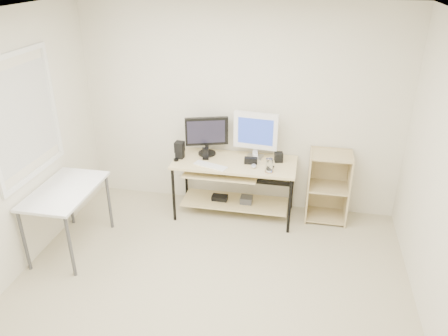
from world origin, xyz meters
name	(u,v)px	position (x,y,z in m)	size (l,w,h in m)	color
room	(186,179)	(-0.14, 0.04, 1.32)	(4.01, 4.01, 2.62)	#BCB191
desk	(232,177)	(-0.03, 1.66, 0.54)	(1.50, 0.65, 0.75)	beige
side_table	(65,196)	(-1.68, 0.60, 0.67)	(0.60, 1.00, 0.75)	white
shelf_unit	(328,185)	(1.15, 1.82, 0.45)	(0.50, 0.40, 0.90)	tan
black_monitor	(207,134)	(-0.38, 1.80, 1.03)	(0.52, 0.22, 0.49)	black
white_imac	(256,132)	(0.23, 1.82, 1.09)	(0.55, 0.17, 0.58)	silver
keyboard	(211,166)	(-0.26, 1.47, 0.76)	(0.42, 0.12, 0.01)	white
mouse	(254,166)	(0.25, 1.54, 0.77)	(0.06, 0.10, 0.04)	#B5B5BB
center_speaker	(251,161)	(0.20, 1.64, 0.79)	(0.15, 0.07, 0.08)	black
speaker_left	(180,150)	(-0.69, 1.63, 0.86)	(0.11, 0.11, 0.21)	black
speaker_right	(279,157)	(0.53, 1.76, 0.81)	(0.10, 0.10, 0.12)	black
audio_controller	(206,154)	(-0.36, 1.64, 0.83)	(0.08, 0.05, 0.15)	black
volume_puck	(176,160)	(-0.71, 1.54, 0.76)	(0.06, 0.06, 0.03)	black
smartphone	(271,168)	(0.45, 1.55, 0.75)	(0.06, 0.11, 0.01)	black
coaster	(269,171)	(0.44, 1.45, 0.75)	(0.10, 0.10, 0.01)	#996E45
drinking_glass	(269,165)	(0.44, 1.45, 0.84)	(0.08, 0.08, 0.16)	white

